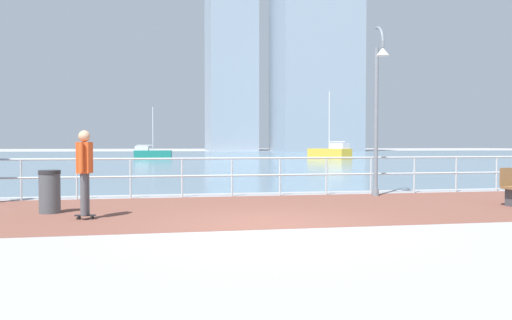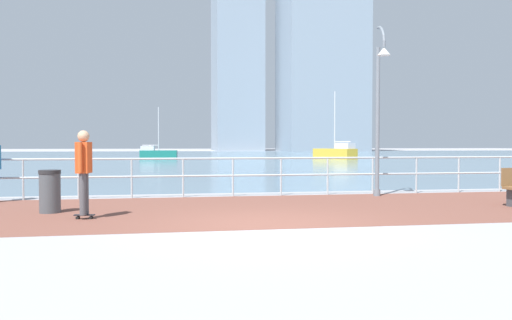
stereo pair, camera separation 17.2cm
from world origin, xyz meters
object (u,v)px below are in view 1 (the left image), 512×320
at_px(lamppost, 378,102).
at_px(trash_bin, 50,192).
at_px(skateboarder, 85,166).
at_px(sailboat_ivory, 152,153).
at_px(sailboat_white, 330,152).

height_order(lamppost, trash_bin, lamppost).
xyz_separation_m(skateboarder, trash_bin, (-0.88, 1.07, -0.59)).
distance_m(trash_bin, sailboat_ivory, 42.07).
height_order(lamppost, skateboarder, lamppost).
relative_size(skateboarder, sailboat_ivory, 0.33).
bearing_deg(sailboat_white, lamppost, -106.94).
bearing_deg(skateboarder, sailboat_ivory, 89.35).
bearing_deg(lamppost, sailboat_white, 73.06).
bearing_deg(sailboat_ivory, trash_bin, -91.87).
bearing_deg(trash_bin, lamppost, 12.95).
bearing_deg(lamppost, trash_bin, -167.05).
height_order(skateboarder, trash_bin, skateboarder).
height_order(skateboarder, sailboat_ivory, sailboat_ivory).
distance_m(skateboarder, trash_bin, 1.50).
xyz_separation_m(trash_bin, sailboat_white, (18.86, 36.29, 0.17)).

